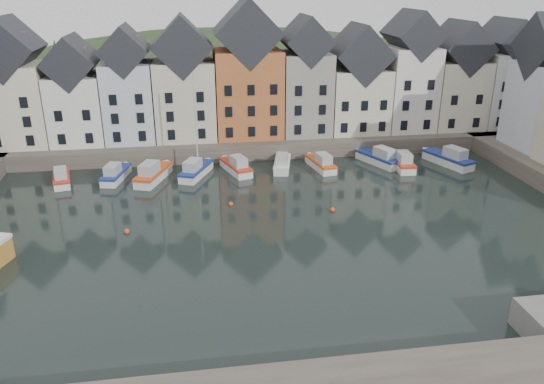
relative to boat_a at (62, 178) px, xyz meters
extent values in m
plane|color=black|center=(22.62, -17.35, -0.66)|extent=(260.00, 260.00, 0.00)
cube|color=#473F37|center=(22.62, 12.65, 0.34)|extent=(90.00, 16.00, 2.00)
ellipsoid|color=black|center=(22.62, 38.65, -18.66)|extent=(153.60, 70.40, 64.00)
sphere|color=#1B3115|center=(8.68, 33.58, 8.05)|extent=(5.77, 5.77, 5.77)
sphere|color=#1B3115|center=(47.48, 43.40, 7.46)|extent=(5.27, 5.27, 5.27)
sphere|color=#1B3115|center=(54.44, 36.85, 7.23)|extent=(5.07, 5.07, 5.07)
sphere|color=#1B3115|center=(36.90, 37.84, 7.16)|extent=(5.01, 5.01, 5.01)
sphere|color=#1B3115|center=(-15.05, 39.26, 5.92)|extent=(3.94, 3.94, 3.94)
sphere|color=#1B3115|center=(50.95, 42.90, 7.39)|extent=(5.21, 5.21, 5.21)
sphere|color=#1B3115|center=(24.61, 41.29, 7.67)|extent=(5.45, 5.45, 5.45)
sphere|color=#1B3115|center=(60.42, 30.96, 6.55)|extent=(4.49, 4.49, 4.49)
cube|color=beige|center=(-6.55, 10.65, 6.38)|extent=(7.67, 8.00, 10.07)
cube|color=black|center=(-6.55, 10.65, 13.31)|extent=(7.67, 8.16, 7.67)
cube|color=silver|center=(0.72, 10.65, 5.65)|extent=(6.56, 8.00, 8.61)
cube|color=black|center=(0.72, 10.65, 11.58)|extent=(6.56, 8.16, 6.56)
cube|color=silver|center=(7.25, 10.65, 6.35)|extent=(6.20, 8.00, 10.02)
cube|color=black|center=(7.25, 10.65, 12.90)|extent=(6.20, 8.16, 6.20)
cube|color=beige|center=(14.35, 10.65, 6.38)|extent=(7.70, 8.00, 10.08)
cube|color=black|center=(14.35, 10.65, 13.33)|extent=(7.70, 8.16, 7.70)
cube|color=#B15F32|center=(22.69, 10.65, 6.99)|extent=(8.69, 8.00, 11.28)
cube|color=black|center=(22.69, 10.65, 14.78)|extent=(8.69, 8.16, 8.69)
cube|color=gray|center=(30.40, 10.65, 6.74)|extent=(6.43, 8.00, 10.78)
cube|color=black|center=(30.40, 10.65, 13.72)|extent=(6.43, 8.16, 6.43)
cube|color=beige|center=(37.70, 10.65, 5.62)|extent=(7.88, 8.00, 8.56)
cube|color=black|center=(37.70, 10.65, 11.85)|extent=(7.88, 8.16, 7.88)
cube|color=silver|center=(45.04, 10.65, 6.98)|extent=(6.50, 8.00, 11.27)
cube|color=black|center=(45.04, 10.65, 14.22)|extent=(6.50, 8.16, 6.50)
cube|color=beige|center=(52.05, 10.65, 6.01)|extent=(7.23, 8.00, 9.32)
cube|color=black|center=(52.05, 10.65, 12.46)|extent=(7.23, 8.16, 7.23)
cube|color=silver|center=(58.90, 10.65, 6.50)|extent=(6.18, 8.00, 10.32)
cube|color=black|center=(58.90, 10.65, 13.19)|extent=(6.18, 8.16, 6.18)
sphere|color=#C64917|center=(18.62, -9.35, -0.51)|extent=(0.50, 0.50, 0.50)
sphere|color=#C64917|center=(28.62, -12.35, -0.51)|extent=(0.50, 0.50, 0.50)
sphere|color=#C64917|center=(8.62, -14.35, -0.51)|extent=(0.50, 0.50, 0.50)
cube|color=silver|center=(-0.04, 0.18, -0.33)|extent=(2.84, 5.86, 1.03)
cube|color=red|center=(-0.04, 0.18, 0.23)|extent=(2.96, 5.99, 0.23)
cube|color=#A2A7AA|center=(0.14, -0.65, 0.80)|extent=(1.76, 2.48, 1.13)
cube|color=silver|center=(6.00, 0.42, -0.31)|extent=(3.01, 6.12, 1.08)
cube|color=navy|center=(6.00, 0.42, 0.27)|extent=(3.13, 6.26, 0.24)
cube|color=#A2A7AA|center=(5.81, -0.44, 0.86)|extent=(1.85, 2.59, 1.18)
cube|color=silver|center=(10.34, -0.48, -0.26)|extent=(4.19, 7.04, 1.24)
cube|color=#C64917|center=(10.34, -0.48, 0.41)|extent=(4.34, 7.21, 0.28)
cube|color=#A2A7AA|center=(10.00, -1.43, 1.09)|extent=(2.40, 3.08, 1.35)
cube|color=silver|center=(15.27, 0.20, -0.29)|extent=(4.27, 6.55, 1.16)
cube|color=navy|center=(15.27, 0.20, 0.34)|extent=(4.41, 6.71, 0.26)
cube|color=#A2A7AA|center=(14.89, -0.67, 0.98)|extent=(2.36, 2.91, 1.26)
cylinder|color=silver|center=(15.52, 0.78, 5.66)|extent=(0.15, 0.15, 11.59)
cube|color=silver|center=(20.04, 0.94, -0.30)|extent=(3.62, 6.38, 1.12)
cube|color=red|center=(20.04, 0.94, 0.31)|extent=(3.75, 6.53, 0.25)
cube|color=#A2A7AA|center=(20.32, 0.07, 0.92)|extent=(2.11, 2.76, 1.22)
cube|color=silver|center=(25.81, 1.27, -0.31)|extent=(3.03, 6.11, 1.08)
cube|color=silver|center=(25.81, 1.27, 0.27)|extent=(3.15, 6.25, 0.24)
cube|color=#A2A7AA|center=(25.61, 0.42, 0.86)|extent=(1.86, 2.59, 1.17)
cube|color=silver|center=(30.49, 0.60, -0.31)|extent=(2.76, 6.12, 1.08)
cube|color=#C64917|center=(30.49, 0.60, 0.28)|extent=(2.87, 6.26, 0.25)
cube|color=#A2A7AA|center=(30.64, -0.27, 0.87)|extent=(1.76, 2.56, 1.18)
cube|color=silver|center=(38.14, 1.27, -0.28)|extent=(4.42, 6.76, 1.20)
cube|color=navy|center=(38.14, 1.27, 0.38)|extent=(4.57, 6.93, 0.27)
cube|color=#A2A7AA|center=(38.54, 0.37, 1.03)|extent=(2.44, 3.00, 1.31)
cube|color=silver|center=(40.49, -0.49, -0.29)|extent=(2.36, 6.36, 1.14)
cube|color=red|center=(40.49, -0.49, 0.33)|extent=(2.47, 6.49, 0.26)
cube|color=#A2A7AA|center=(40.41, -1.42, 0.95)|extent=(1.65, 2.60, 1.25)
cube|color=silver|center=(46.70, -0.37, -0.25)|extent=(4.31, 7.18, 1.26)
cube|color=navy|center=(46.70, -0.37, 0.43)|extent=(4.47, 7.35, 0.29)
cube|color=#A2A7AA|center=(47.06, -1.34, 1.12)|extent=(2.46, 3.14, 1.38)
camera|label=1|loc=(15.23, -59.71, 20.96)|focal=35.00mm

